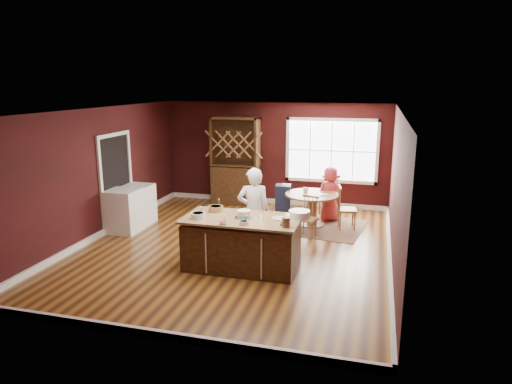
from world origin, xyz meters
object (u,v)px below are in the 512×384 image
layer_cake (244,214)px  toddler (283,186)px  chair_east (347,208)px  chair_south (307,217)px  dining_table (312,203)px  seated_woman (330,194)px  baker (254,211)px  high_chair (283,201)px  chair_north (329,195)px  dryer (139,204)px  washer (124,211)px  kitchen_island (242,244)px  hutch (236,161)px

layer_cake → toddler: bearing=89.0°
chair_east → chair_south: bearing=125.6°
dining_table → seated_woman: 0.63m
baker → high_chair: (0.08, 2.34, -0.40)m
chair_north → dryer: 4.51m
baker → chair_south: (0.85, 1.16, -0.39)m
dryer → seated_woman: bearing=18.0°
chair_east → washer: bearing=95.9°
baker → chair_north: baker is taller
seated_woman → washer: 4.72m
kitchen_island → chair_south: 2.07m
washer → dryer: washer is taller
dining_table → dryer: bearing=-167.6°
baker → hutch: bearing=-85.6°
baker → dining_table: bearing=-130.4°
dining_table → dryer: size_ratio=1.35×
chair_south → washer: bearing=-155.9°
toddler → hutch: 1.90m
layer_cake → chair_south: layer_cake is taller
toddler → hutch: hutch is taller
chair_east → chair_south: chair_east is taller
dining_table → chair_east: chair_east is taller
dining_table → washer: washer is taller
kitchen_island → chair_east: 3.15m
hutch → kitchen_island: bearing=-71.2°
kitchen_island → seated_woman: seated_woman is taller
chair_north → toddler: bearing=3.0°
seated_woman → dryer: (-4.26, -1.38, -0.19)m
washer → hutch: bearing=60.7°
baker → chair_east: baker is taller
dining_table → washer: (-3.91, -1.50, -0.06)m
dining_table → high_chair: size_ratio=1.39×
chair_north → high_chair: 1.13m
dining_table → chair_south: size_ratio=1.36×
chair_south → dryer: 3.94m
chair_north → dryer: chair_north is taller
chair_east → high_chair: size_ratio=1.13×
washer → dining_table: bearing=21.0°
toddler → dining_table: bearing=-25.0°
hutch → chair_south: bearing=-45.1°
baker → washer: (-3.08, 0.52, -0.37)m
chair_east → chair_north: size_ratio=0.91×
layer_cake → high_chair: bearing=88.8°
toddler → hutch: size_ratio=0.11×
high_chair → dryer: (-3.17, -1.19, 0.01)m
chair_north → hutch: size_ratio=0.47×
baker → layer_cake: (0.02, -0.72, 0.15)m
kitchen_island → toddler: toddler is taller
baker → hutch: size_ratio=0.72×
high_chair → seated_woman: bearing=1.2°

